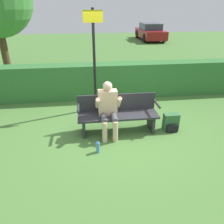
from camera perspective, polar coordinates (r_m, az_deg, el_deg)
ground_plane at (r=5.09m, az=1.54°, el=-5.01°), size 40.00×40.00×0.00m
hedge_back at (r=6.86m, az=-1.16°, el=8.23°), size 12.00×0.57×1.05m
park_bench at (r=4.94m, az=1.49°, el=-0.37°), size 1.79×0.50×0.83m
person_seated at (r=4.71m, az=-1.02°, el=1.34°), size 0.54×0.60×1.19m
backpack at (r=5.22m, az=15.15°, el=-2.68°), size 0.34×0.25×0.41m
water_bottle at (r=4.36m, az=-3.69°, el=-9.18°), size 0.08×0.08×0.24m
signpost at (r=5.71m, az=-4.68°, el=14.71°), size 0.47×0.09×2.59m
parked_car at (r=19.60m, az=9.94°, el=19.90°), size 1.81×4.29×1.32m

